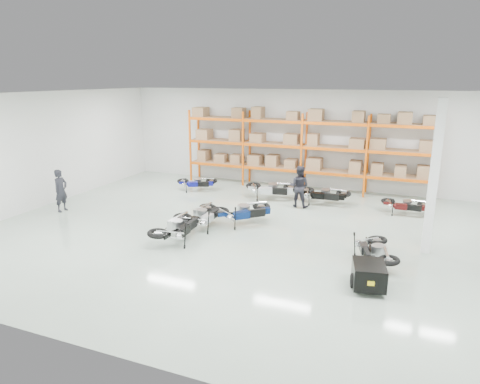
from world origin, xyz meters
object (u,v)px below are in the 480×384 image
at_px(person_back, 299,186).
at_px(moto_back_c, 324,191).
at_px(trailer, 369,275).
at_px(person_left, 61,191).
at_px(moto_silver_left, 203,212).
at_px(moto_back_a, 197,180).
at_px(moto_touring_right, 375,246).
at_px(moto_back_d, 406,202).
at_px(moto_blue_centre, 244,208).
at_px(moto_black_far_left, 178,223).
at_px(moto_back_b, 271,186).

bearing_deg(person_back, moto_back_c, -135.85).
height_order(trailer, person_left, person_left).
xyz_separation_m(moto_silver_left, moto_back_a, (-2.50, 4.38, -0.09)).
relative_size(moto_back_a, moto_back_c, 0.88).
bearing_deg(moto_back_c, moto_touring_right, -155.59).
distance_m(trailer, moto_back_d, 6.72).
relative_size(moto_touring_right, trailer, 1.04).
bearing_deg(moto_back_a, moto_silver_left, -172.53).
bearing_deg(moto_blue_centre, trailer, -170.67).
height_order(moto_blue_centre, trailer, moto_blue_centre).
relative_size(moto_back_c, person_back, 1.08).
relative_size(trailer, person_back, 0.98).
bearing_deg(moto_back_d, moto_black_far_left, 130.89).
xyz_separation_m(moto_silver_left, trailer, (5.76, -2.51, -0.18)).
bearing_deg(moto_silver_left, person_back, -120.85).
distance_m(moto_silver_left, moto_back_b, 4.43).
height_order(moto_back_a, person_left, person_left).
distance_m(moto_blue_centre, trailer, 5.73).
height_order(moto_back_d, person_left, person_left).
bearing_deg(trailer, person_left, 158.00).
distance_m(moto_blue_centre, moto_black_far_left, 2.65).
distance_m(moto_black_far_left, moto_back_d, 8.65).
distance_m(moto_touring_right, moto_back_a, 9.82).
relative_size(moto_back_b, person_back, 1.16).
bearing_deg(person_back, moto_back_d, -168.97).
bearing_deg(moto_back_a, moto_back_c, -112.28).
relative_size(moto_silver_left, moto_touring_right, 1.09).
height_order(moto_touring_right, trailer, moto_touring_right).
bearing_deg(moto_blue_centre, moto_silver_left, 83.74).
relative_size(moto_silver_left, moto_back_d, 1.19).
distance_m(moto_back_a, person_left, 5.82).
bearing_deg(moto_back_b, moto_silver_left, 154.02).
distance_m(moto_black_far_left, person_back, 5.68).
height_order(moto_touring_right, moto_back_a, moto_touring_right).
relative_size(moto_back_b, person_left, 1.18).
xyz_separation_m(moto_silver_left, person_back, (2.45, 3.64, 0.26)).
bearing_deg(moto_back_d, moto_back_c, 87.09).
distance_m(moto_back_a, moto_back_c, 5.82).
height_order(moto_blue_centre, moto_back_d, moto_blue_centre).
bearing_deg(moto_back_d, moto_back_b, 89.58).
distance_m(moto_black_far_left, trailer, 6.04).
bearing_deg(moto_black_far_left, person_back, -119.24).
relative_size(moto_blue_centre, moto_back_d, 1.23).
bearing_deg(moto_blue_centre, moto_back_b, -43.07).
bearing_deg(moto_blue_centre, moto_back_c, -75.91).
bearing_deg(moto_touring_right, moto_back_c, 98.55).
xyz_separation_m(moto_back_c, moto_back_d, (3.14, -0.21, -0.07)).
distance_m(moto_blue_centre, moto_silver_left, 1.47).
bearing_deg(person_left, moto_blue_centre, -79.58).
relative_size(moto_back_a, person_back, 0.95).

